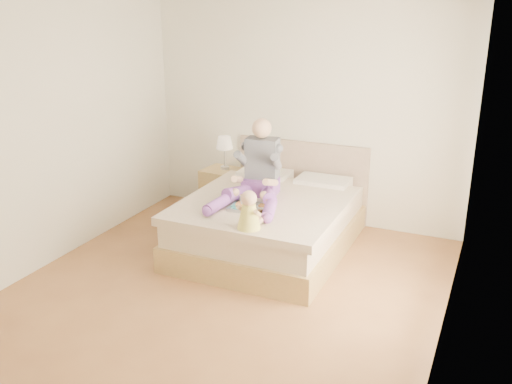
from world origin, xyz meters
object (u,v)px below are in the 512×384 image
at_px(nightstand, 223,191).
at_px(tray, 251,206).
at_px(bed, 272,220).
at_px(baby, 250,213).
at_px(adult, 257,175).

bearing_deg(nightstand, tray, -45.48).
bearing_deg(tray, nightstand, 126.21).
bearing_deg(nightstand, bed, -30.16).
bearing_deg(bed, tray, -94.91).
height_order(tray, baby, baby).
xyz_separation_m(tray, baby, (0.21, -0.48, 0.13)).
relative_size(nightstand, adult, 0.53).
relative_size(bed, nightstand, 3.73).
relative_size(nightstand, tray, 1.34).
bearing_deg(nightstand, baby, -49.31).
distance_m(tray, baby, 0.54).
distance_m(bed, nightstand, 1.24).
distance_m(nightstand, adult, 1.36).
height_order(adult, baby, adult).
distance_m(bed, baby, 1.07).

